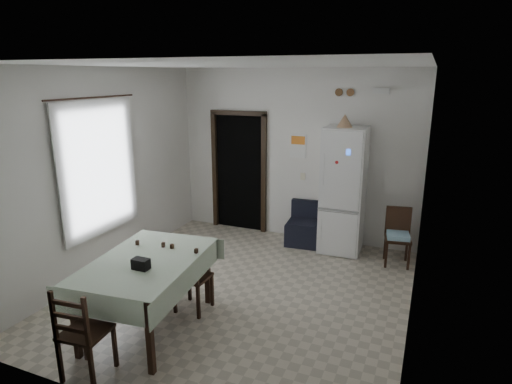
{
  "coord_description": "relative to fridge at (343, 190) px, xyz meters",
  "views": [
    {
      "loc": [
        2.15,
        -4.67,
        2.8
      ],
      "look_at": [
        0.0,
        0.5,
        1.25
      ],
      "focal_mm": 30.0,
      "sensor_mm": 36.0,
      "label": 1
    }
  ],
  "objects": [
    {
      "name": "wall_back",
      "position": [
        -0.91,
        0.32,
        0.44
      ],
      "size": [
        4.2,
        0.02,
        2.9
      ],
      "primitive_type": null,
      "color": "silver",
      "rests_on": "ground"
    },
    {
      "name": "vent_right",
      "position": [
        -0.03,
        0.3,
        1.51
      ],
      "size": [
        0.12,
        0.03,
        0.12
      ],
      "primitive_type": "cylinder",
      "rotation": [
        1.57,
        0.0,
        0.0
      ],
      "color": "brown",
      "rests_on": "ground"
    },
    {
      "name": "dining_chair_near_head",
      "position": [
        -1.59,
        -3.97,
        -0.53
      ],
      "size": [
        0.44,
        0.44,
        0.95
      ],
      "primitive_type": null,
      "rotation": [
        0.0,
        0.0,
        3.24
      ],
      "color": "black",
      "rests_on": "ground"
    },
    {
      "name": "black_bag",
      "position": [
        -1.43,
        -3.3,
        -0.11
      ],
      "size": [
        0.18,
        0.11,
        0.12
      ],
      "primitive_type": "cube",
      "rotation": [
        0.0,
        0.0,
        -0.01
      ],
      "color": "black",
      "rests_on": "dining_table"
    },
    {
      "name": "tan_cone",
      "position": [
        -0.02,
        -0.08,
        1.11
      ],
      "size": [
        0.24,
        0.24,
        0.2
      ],
      "primitive_type": "cone",
      "rotation": [
        0.0,
        0.0,
        0.01
      ],
      "color": "tan",
      "rests_on": "fridge"
    },
    {
      "name": "curtain_rod",
      "position": [
        -2.94,
        -2.13,
        1.49
      ],
      "size": [
        0.02,
        1.6,
        0.02
      ],
      "primitive_type": "cylinder",
      "rotation": [
        1.57,
        0.0,
        0.0
      ],
      "color": "black",
      "rests_on": "ground"
    },
    {
      "name": "doorway",
      "position": [
        -1.96,
        0.52,
        0.05
      ],
      "size": [
        1.06,
        0.52,
        2.22
      ],
      "color": "black",
      "rests_on": "ground"
    },
    {
      "name": "curtain",
      "position": [
        -2.95,
        -2.13,
        0.54
      ],
      "size": [
        0.02,
        1.45,
        1.85
      ],
      "primitive_type": "cube",
      "color": "silver",
      "rests_on": "ground"
    },
    {
      "name": "dining_chair_far_right",
      "position": [
        -1.27,
        -2.55,
        -0.56
      ],
      "size": [
        0.39,
        0.39,
        0.89
      ],
      "primitive_type": null,
      "rotation": [
        0.0,
        0.0,
        3.12
      ],
      "color": "black",
      "rests_on": "ground"
    },
    {
      "name": "fridge",
      "position": [
        0.0,
        0.0,
        0.0
      ],
      "size": [
        0.67,
        0.67,
        2.02
      ],
      "primitive_type": null,
      "rotation": [
        0.0,
        0.0,
        0.02
      ],
      "color": "silver",
      "rests_on": "ground"
    },
    {
      "name": "corner_chair",
      "position": [
        0.9,
        -0.25,
        -0.58
      ],
      "size": [
        0.43,
        0.43,
        0.86
      ],
      "primitive_type": null,
      "rotation": [
        0.0,
        0.0,
        0.16
      ],
      "color": "black",
      "rests_on": "ground"
    },
    {
      "name": "calendar_image",
      "position": [
        -0.86,
        0.3,
        0.71
      ],
      "size": [
        0.24,
        0.01,
        0.14
      ],
      "primitive_type": "cube",
      "color": "orange",
      "rests_on": "ground"
    },
    {
      "name": "vent_left",
      "position": [
        -0.21,
        0.3,
        1.51
      ],
      "size": [
        0.12,
        0.03,
        0.12
      ],
      "primitive_type": "cylinder",
      "rotation": [
        1.57,
        0.0,
        0.0
      ],
      "color": "brown",
      "rests_on": "ground"
    },
    {
      "name": "light_switch",
      "position": [
        -0.76,
        0.31,
        0.09
      ],
      "size": [
        0.08,
        0.02,
        0.12
      ],
      "primitive_type": "cube",
      "color": "beige",
      "rests_on": "ground"
    },
    {
      "name": "wall_right",
      "position": [
        1.19,
        -1.93,
        0.44
      ],
      "size": [
        0.02,
        4.5,
        2.9
      ],
      "primitive_type": null,
      "color": "silver",
      "rests_on": "ground"
    },
    {
      "name": "calendar",
      "position": [
        -0.86,
        0.31,
        0.61
      ],
      "size": [
        0.28,
        0.02,
        0.4
      ],
      "primitive_type": "cube",
      "color": "white",
      "rests_on": "ground"
    },
    {
      "name": "wall_front",
      "position": [
        -0.91,
        -4.18,
        0.44
      ],
      "size": [
        4.2,
        0.02,
        2.9
      ],
      "primitive_type": null,
      "color": "silver",
      "rests_on": "ground"
    },
    {
      "name": "emergency_light",
      "position": [
        0.44,
        0.28,
        1.54
      ],
      "size": [
        0.25,
        0.07,
        0.09
      ],
      "primitive_type": "cube",
      "color": "white",
      "rests_on": "ground"
    },
    {
      "name": "window_recess",
      "position": [
        -3.06,
        -2.13,
        0.54
      ],
      "size": [
        0.1,
        1.2,
        1.6
      ],
      "primitive_type": "cube",
      "color": "silver",
      "rests_on": "ground"
    },
    {
      "name": "navy_seat",
      "position": [
        -0.61,
        0.0,
        -0.65
      ],
      "size": [
        0.64,
        0.62,
        0.71
      ],
      "primitive_type": null,
      "rotation": [
        0.0,
        0.0,
        0.08
      ],
      "color": "black",
      "rests_on": "ground"
    },
    {
      "name": "dining_chair_far_left",
      "position": [
        -1.75,
        -2.58,
        -0.56
      ],
      "size": [
        0.45,
        0.45,
        0.9
      ],
      "primitive_type": null,
      "rotation": [
        0.0,
        0.0,
        3.33
      ],
      "color": "black",
      "rests_on": "ground"
    },
    {
      "name": "dining_table",
      "position": [
        -1.54,
        -3.08,
        -0.59
      ],
      "size": [
        1.22,
        1.71,
        0.84
      ],
      "primitive_type": null,
      "rotation": [
        0.0,
        0.0,
        0.1
      ],
      "color": "#B3C7AA",
      "rests_on": "ground"
    },
    {
      "name": "ground",
      "position": [
        -0.91,
        -1.93,
        -1.01
      ],
      "size": [
        4.5,
        4.5,
        0.0
      ],
      "primitive_type": "plane",
      "color": "#B0A58F",
      "rests_on": "ground"
    },
    {
      "name": "ceiling",
      "position": [
        -0.91,
        -1.93,
        1.89
      ],
      "size": [
        4.2,
        4.5,
        0.02
      ],
      "primitive_type": null,
      "color": "white",
      "rests_on": "ground"
    },
    {
      "name": "wall_left",
      "position": [
        -3.01,
        -1.93,
        0.44
      ],
      "size": [
        0.02,
        4.5,
        2.9
      ],
      "primitive_type": null,
      "color": "silver",
      "rests_on": "ground"
    }
  ]
}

